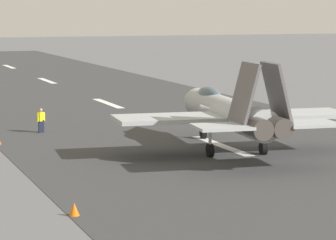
{
  "coord_description": "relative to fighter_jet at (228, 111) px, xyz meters",
  "views": [
    {
      "loc": [
        -46.48,
        20.84,
        8.35
      ],
      "look_at": [
        -2.85,
        4.66,
        2.2
      ],
      "focal_mm": 90.52,
      "sensor_mm": 36.0,
      "label": 1
    }
  ],
  "objects": [
    {
      "name": "ground_plane",
      "position": [
        1.58,
        -0.46,
        -2.36
      ],
      "size": [
        400.0,
        400.0,
        0.0
      ],
      "primitive_type": "plane",
      "color": "slate"
    },
    {
      "name": "runway_strip",
      "position": [
        1.56,
        -0.46,
        -2.35
      ],
      "size": [
        240.0,
        26.0,
        0.02
      ],
      "color": "#38393A",
      "rests_on": "ground"
    },
    {
      "name": "fighter_jet",
      "position": [
        0.0,
        0.0,
        0.0
      ],
      "size": [
        17.05,
        13.96,
        5.55
      ],
      "color": "#A9B0B2",
      "rests_on": "ground"
    },
    {
      "name": "crew_person",
      "position": [
        11.16,
        8.74,
        -1.53
      ],
      "size": [
        0.47,
        0.61,
        1.66
      ],
      "color": "#1E2338",
      "rests_on": "ground"
    },
    {
      "name": "marker_cone_near",
      "position": [
        -12.21,
        12.31,
        -2.09
      ],
      "size": [
        0.44,
        0.44,
        0.55
      ],
      "primitive_type": "cone",
      "color": "orange",
      "rests_on": "ground"
    }
  ]
}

